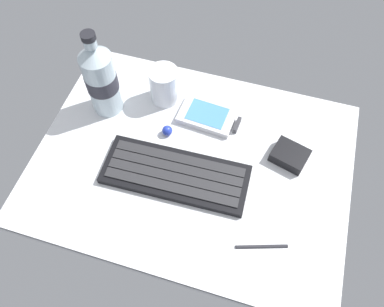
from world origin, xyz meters
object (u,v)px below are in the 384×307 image
at_px(juice_cup, 164,86).
at_px(trackball_mouse, 167,131).
at_px(charger_block, 290,155).
at_px(stylus_pen, 262,246).
at_px(keyboard, 176,174).
at_px(water_bottle, 101,79).
at_px(handheld_device, 210,116).

height_order(juice_cup, trackball_mouse, juice_cup).
height_order(charger_block, stylus_pen, charger_block).
height_order(keyboard, juice_cup, juice_cup).
distance_m(juice_cup, stylus_pen, 0.39).
relative_size(trackball_mouse, stylus_pen, 0.23).
bearing_deg(water_bottle, juice_cup, 27.54).
bearing_deg(trackball_mouse, keyboard, -62.36).
bearing_deg(keyboard, charger_block, 26.75).
distance_m(water_bottle, charger_block, 0.42).
bearing_deg(juice_cup, water_bottle, -152.46).
relative_size(water_bottle, trackball_mouse, 9.45).
distance_m(keyboard, trackball_mouse, 0.10).
distance_m(keyboard, juice_cup, 0.21).
relative_size(handheld_device, stylus_pen, 1.39).
height_order(handheld_device, stylus_pen, handheld_device).
distance_m(keyboard, stylus_pen, 0.21).
bearing_deg(trackball_mouse, stylus_pen, -37.43).
distance_m(handheld_device, stylus_pen, 0.30).
bearing_deg(handheld_device, stylus_pen, -56.48).
xyz_separation_m(handheld_device, juice_cup, (-0.11, 0.03, 0.03)).
relative_size(keyboard, stylus_pen, 3.09).
xyz_separation_m(handheld_device, water_bottle, (-0.23, -0.03, 0.08)).
height_order(trackball_mouse, stylus_pen, trackball_mouse).
bearing_deg(charger_block, keyboard, -153.25).
xyz_separation_m(keyboard, trackball_mouse, (-0.05, 0.09, 0.00)).
distance_m(handheld_device, juice_cup, 0.12).
height_order(juice_cup, stylus_pen, juice_cup).
height_order(juice_cup, water_bottle, water_bottle).
distance_m(keyboard, charger_block, 0.24).
bearing_deg(water_bottle, stylus_pen, -29.11).
height_order(keyboard, handheld_device, keyboard).
relative_size(juice_cup, trackball_mouse, 3.86).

